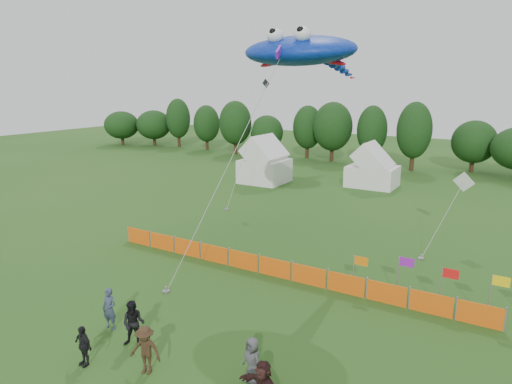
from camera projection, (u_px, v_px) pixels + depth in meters
The scene contains 14 objects.
ground at pixel (176, 355), 17.46m from camera, with size 160.00×160.00×0.00m, color #234C16.
treeline at pixel (439, 136), 53.20m from camera, with size 104.57×8.78×8.36m.
tent_left at pixel (265, 164), 47.70m from camera, with size 4.48×4.48×3.95m.
tent_right at pixel (373, 170), 45.77m from camera, with size 4.81×3.85×3.40m.
barrier_fence at pixel (275, 268), 24.47m from camera, with size 21.90×0.06×1.00m.
flag_row at pixel (471, 286), 20.07m from camera, with size 10.73×0.75×2.26m.
spectator_a at pixel (109, 309), 19.15m from camera, with size 0.66×0.43×1.81m, color #323C54.
spectator_b at pixel (134, 324), 17.91m from camera, with size 0.91×0.71×1.88m, color black.
spectator_c at pixel (145, 350), 16.18m from camera, with size 1.17×0.67×1.81m, color #362415.
spectator_d at pixel (83, 346), 16.69m from camera, with size 0.92×0.38×1.56m, color black.
spectator_e at pixel (252, 361), 15.67m from camera, with size 0.82×0.54×1.69m, color #434247.
stingray_kite at pixel (304, 52), 24.11m from camera, with size 7.18×15.00×12.89m.
small_kite_white at pixel (454, 198), 28.24m from camera, with size 2.28×4.29×4.80m.
small_kite_dark at pixel (249, 136), 38.60m from camera, with size 1.09×5.76×10.57m.
Camera 1 is at (10.62, -11.76, 10.11)m, focal length 32.00 mm.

